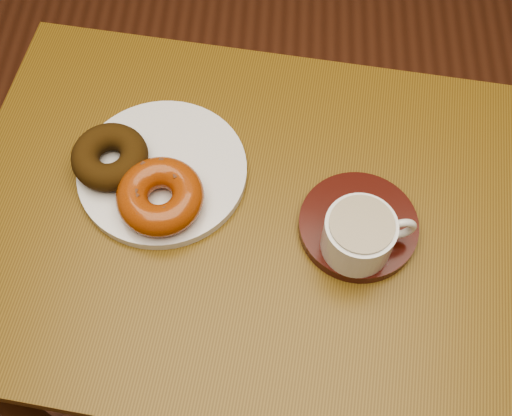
# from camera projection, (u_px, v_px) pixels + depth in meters

# --- Properties ---
(ground) EXTENTS (6.00, 6.00, 0.00)m
(ground) POSITION_uv_depth(u_px,v_px,m) (314.00, 309.00, 1.62)
(ground) COLOR #572D1B
(ground) RESTS_ON ground
(cafe_table) EXTENTS (0.87, 0.69, 0.75)m
(cafe_table) POSITION_uv_depth(u_px,v_px,m) (243.00, 250.00, 1.00)
(cafe_table) COLOR brown
(cafe_table) RESTS_ON ground
(donut_plate) EXTENTS (0.26, 0.26, 0.01)m
(donut_plate) POSITION_uv_depth(u_px,v_px,m) (163.00, 171.00, 0.92)
(donut_plate) COLOR silver
(donut_plate) RESTS_ON cafe_table
(donut_cinnamon) EXTENTS (0.14, 0.14, 0.04)m
(donut_cinnamon) POSITION_uv_depth(u_px,v_px,m) (110.00, 157.00, 0.90)
(donut_cinnamon) COLOR #37230B
(donut_cinnamon) RESTS_ON donut_plate
(donut_caramel) EXTENTS (0.15, 0.15, 0.04)m
(donut_caramel) POSITION_uv_depth(u_px,v_px,m) (160.00, 196.00, 0.87)
(donut_caramel) COLOR #923E10
(donut_caramel) RESTS_ON donut_plate
(saucer) EXTENTS (0.17, 0.17, 0.02)m
(saucer) POSITION_uv_depth(u_px,v_px,m) (358.00, 226.00, 0.88)
(saucer) COLOR #340C07
(saucer) RESTS_ON cafe_table
(coffee_cup) EXTENTS (0.12, 0.09, 0.07)m
(coffee_cup) POSITION_uv_depth(u_px,v_px,m) (360.00, 235.00, 0.83)
(coffee_cup) COLOR silver
(coffee_cup) RESTS_ON saucer
(teaspoon) EXTENTS (0.04, 0.09, 0.01)m
(teaspoon) POSITION_uv_depth(u_px,v_px,m) (343.00, 212.00, 0.88)
(teaspoon) COLOR silver
(teaspoon) RESTS_ON saucer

